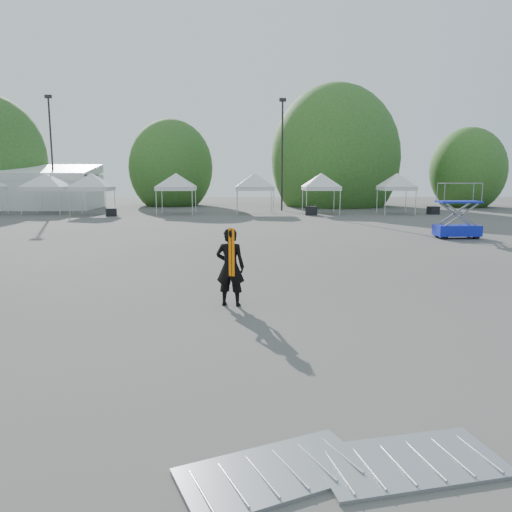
{
  "coord_description": "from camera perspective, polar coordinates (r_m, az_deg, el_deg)",
  "views": [
    {
      "loc": [
        -0.47,
        -13.01,
        3.16
      ],
      "look_at": [
        -0.18,
        -1.58,
        1.3
      ],
      "focal_mm": 35.0,
      "sensor_mm": 36.0,
      "label": 1
    }
  ],
  "objects": [
    {
      "name": "light_pole_east",
      "position": [
        45.2,
        3.02,
        12.2
      ],
      "size": [
        0.6,
        0.25,
        9.8
      ],
      "color": "black",
      "rests_on": "ground"
    },
    {
      "name": "ground",
      "position": [
        13.39,
        0.6,
        -4.41
      ],
      "size": [
        120.0,
        120.0,
        0.0
      ],
      "primitive_type": "plane",
      "color": "#474442",
      "rests_on": "ground"
    },
    {
      "name": "tree_far_e",
      "position": [
        54.82,
        23.04,
        8.99
      ],
      "size": [
        3.84,
        3.84,
        5.84
      ],
      "color": "#382314",
      "rests_on": "ground"
    },
    {
      "name": "tent_e",
      "position": [
        41.19,
        -0.15,
        9.09
      ],
      "size": [
        4.37,
        4.37,
        3.88
      ],
      "color": "silver",
      "rests_on": "ground"
    },
    {
      "name": "man",
      "position": [
        12.09,
        -2.96,
        -1.25
      ],
      "size": [
        0.77,
        0.58,
        1.92
      ],
      "rotation": [
        0.0,
        0.0,
        2.95
      ],
      "color": "black",
      "rests_on": "ground"
    },
    {
      "name": "tent_b",
      "position": [
        44.92,
        -22.89,
        8.38
      ],
      "size": [
        4.61,
        4.61,
        3.88
      ],
      "color": "silver",
      "rests_on": "ground"
    },
    {
      "name": "barrier_left",
      "position": [
        5.79,
        2.11,
        -23.42
      ],
      "size": [
        2.24,
        1.71,
        0.06
      ],
      "rotation": [
        0.0,
        0.0,
        0.4
      ],
      "color": "#A7AAAF",
      "rests_on": "ground"
    },
    {
      "name": "tree_mid_w",
      "position": [
        53.54,
        -9.69,
        9.92
      ],
      "size": [
        4.16,
        4.16,
        6.33
      ],
      "color": "#382314",
      "rests_on": "ground"
    },
    {
      "name": "barrier_mid",
      "position": [
        6.2,
        17.06,
        -21.49
      ],
      "size": [
        2.21,
        1.4,
        0.07
      ],
      "rotation": [
        0.0,
        0.0,
        0.19
      ],
      "color": "#A7AAAF",
      "rests_on": "ground"
    },
    {
      "name": "tent_c",
      "position": [
        42.13,
        -18.29,
        8.63
      ],
      "size": [
        4.23,
        4.23,
        3.88
      ],
      "color": "silver",
      "rests_on": "ground"
    },
    {
      "name": "light_pole_west",
      "position": [
        50.24,
        -22.35,
        11.53
      ],
      "size": [
        0.6,
        0.25,
        10.3
      ],
      "color": "black",
      "rests_on": "ground"
    },
    {
      "name": "tent_d",
      "position": [
        41.5,
        -9.13,
        8.97
      ],
      "size": [
        4.3,
        4.3,
        3.88
      ],
      "color": "silver",
      "rests_on": "ground"
    },
    {
      "name": "crate_west",
      "position": [
        40.55,
        -16.23,
        4.83
      ],
      "size": [
        0.96,
        0.86,
        0.62
      ],
      "primitive_type": "cube",
      "rotation": [
        0.0,
        0.0,
        0.36
      ],
      "color": "black",
      "rests_on": "ground"
    },
    {
      "name": "tree_mid_e",
      "position": [
        52.89,
        9.02,
        10.94
      ],
      "size": [
        5.12,
        5.12,
        7.79
      ],
      "color": "#382314",
      "rests_on": "ground"
    },
    {
      "name": "tent_f",
      "position": [
        41.53,
        7.47,
        9.01
      ],
      "size": [
        4.08,
        4.08,
        3.88
      ],
      "color": "silver",
      "rests_on": "ground"
    },
    {
      "name": "crate_mid",
      "position": [
        40.15,
        6.35,
        5.17
      ],
      "size": [
        1.03,
        0.87,
        0.71
      ],
      "primitive_type": "cube",
      "rotation": [
        0.0,
        0.0,
        -0.19
      ],
      "color": "black",
      "rests_on": "ground"
    },
    {
      "name": "scissor_lift",
      "position": [
        27.11,
        22.1,
        4.84
      ],
      "size": [
        2.17,
        1.12,
        2.78
      ],
      "rotation": [
        0.0,
        0.0,
        0.02
      ],
      "color": "#0D23AC",
      "rests_on": "ground"
    },
    {
      "name": "tent_g",
      "position": [
        42.71,
        15.81,
        8.74
      ],
      "size": [
        3.75,
        3.75,
        3.88
      ],
      "color": "silver",
      "rests_on": "ground"
    },
    {
      "name": "marquee",
      "position": [
        52.63,
        -25.81,
        7.02
      ],
      "size": [
        15.0,
        6.25,
        4.23
      ],
      "color": "silver",
      "rests_on": "ground"
    },
    {
      "name": "crate_east",
      "position": [
        43.24,
        19.59,
        4.93
      ],
      "size": [
        0.96,
        0.84,
        0.64
      ],
      "primitive_type": "cube",
      "rotation": [
        0.0,
        0.0,
        0.27
      ],
      "color": "black",
      "rests_on": "ground"
    }
  ]
}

